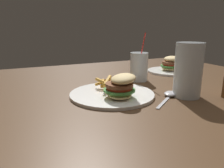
{
  "coord_description": "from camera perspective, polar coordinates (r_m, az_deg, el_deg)",
  "views": [
    {
      "loc": [
        0.76,
        -0.46,
        1.01
      ],
      "look_at": [
        0.08,
        -0.15,
        0.81
      ],
      "focal_mm": 35.0,
      "sensor_mm": 36.0,
      "label": 1
    }
  ],
  "objects": [
    {
      "name": "meal_plate_far",
      "position": [
        1.21,
        14.84,
        4.21
      ],
      "size": [
        0.23,
        0.23,
        0.09
      ],
      "color": "white",
      "rests_on": "dining_table"
    },
    {
      "name": "dining_table",
      "position": [
        0.95,
        6.41,
        -6.53
      ],
      "size": [
        1.22,
        1.41,
        0.77
      ],
      "color": "#4C331E",
      "rests_on": "ground_plane"
    },
    {
      "name": "spoon",
      "position": [
        0.79,
        14.92,
        -2.65
      ],
      "size": [
        0.13,
        0.16,
        0.02
      ],
      "rotation": [
        0.0,
        0.0,
        2.2
      ],
      "color": "silver",
      "rests_on": "dining_table"
    },
    {
      "name": "meal_plate_near",
      "position": [
        0.76,
        0.84,
        -1.71
      ],
      "size": [
        0.3,
        0.3,
        0.09
      ],
      "color": "white",
      "rests_on": "dining_table"
    },
    {
      "name": "juice_glass",
      "position": [
        0.99,
        7.04,
        4.21
      ],
      "size": [
        0.08,
        0.08,
        0.21
      ],
      "color": "silver",
      "rests_on": "dining_table"
    },
    {
      "name": "beer_glass",
      "position": [
        0.79,
        19.26,
        2.93
      ],
      "size": [
        0.09,
        0.09,
        0.19
      ],
      "color": "silver",
      "rests_on": "dining_table"
    }
  ]
}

